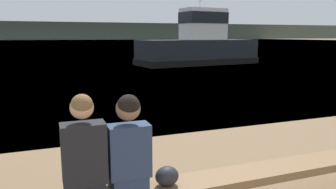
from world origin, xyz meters
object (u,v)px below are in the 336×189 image
person_right (129,148)px  shopping_bag (167,176)px  bench_main (186,189)px  person_left (84,154)px  tugboat_red (199,47)px

person_right → shopping_bag: bearing=-0.5°
bench_main → person_left: (-1.01, -0.00, 0.52)m
person_right → tugboat_red: (9.29, 17.65, 0.28)m
tugboat_red → person_left: bearing=143.7°
person_left → person_right: size_ratio=1.03×
person_right → bench_main: bearing=0.3°
person_left → shopping_bag: 0.87m
bench_main → person_left: bearing=-179.9°
person_right → person_left: bearing=179.9°
person_right → shopping_bag: 0.52m
bench_main → shopping_bag: shopping_bag is taller
person_left → person_right: bearing=-0.1°
person_left → person_right: person_left is taller
tugboat_red → bench_main: bearing=146.3°
person_left → tugboat_red: (9.71, 17.65, 0.28)m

